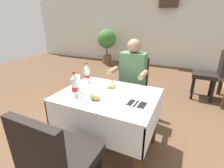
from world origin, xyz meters
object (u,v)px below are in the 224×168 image
Objects in this scene: chair_far_diner_seat at (131,85)px; potted_plant_corner at (107,41)px; plate_far_diner at (112,87)px; beer_glass_left at (78,84)px; main_dining_table at (108,108)px; cola_bottle_secondary at (87,74)px; seated_diner_far at (131,78)px; plate_near_camera at (94,98)px; chair_near_camera_side at (59,159)px; cola_bottle_primary at (75,86)px; background_chair_left at (211,72)px; wall_bottle_rack at (169,0)px; napkin_cutlery_set at (137,104)px.

chair_far_diner_seat is 0.80× the size of potted_plant_corner.
beer_glass_left is at bearing -139.27° from plate_far_diner.
main_dining_table is 0.54m from cola_bottle_secondary.
cola_bottle_secondary is (-0.44, -0.48, 0.14)m from seated_diner_far.
chair_near_camera_side is at bearing -84.30° from plate_near_camera.
main_dining_table is at bearing -62.70° from potted_plant_corner.
background_chair_left is (1.44, 2.32, -0.31)m from cola_bottle_primary.
chair_near_camera_side is (-0.00, -1.60, 0.00)m from chair_far_diner_seat.
beer_glass_left is 0.75× the size of cola_bottle_secondary.
cola_bottle_secondary is at bearing -66.50° from potted_plant_corner.
beer_glass_left is at bearing -75.58° from cola_bottle_secondary.
beer_glass_left is 4.57m from wall_bottle_rack.
chair_far_diner_seat is 0.19m from seated_diner_far.
chair_near_camera_side reaches higher than napkin_cutlery_set.
chair_far_diner_seat is 1.02m from plate_near_camera.
cola_bottle_secondary is at bearing 152.84° from main_dining_table.
potted_plant_corner is (-1.99, 3.06, 0.25)m from chair_far_diner_seat.
cola_bottle_primary is (-0.31, -0.90, 0.15)m from seated_diner_far.
cola_bottle_secondary is 0.22× the size of potted_plant_corner.
plate_near_camera is at bearing -166.35° from napkin_cutlery_set.
plate_far_diner is (-0.02, 0.16, 0.20)m from main_dining_table.
chair_far_diner_seat and chair_near_camera_side have the same top height.
main_dining_table is at bearing 72.68° from plate_near_camera.
chair_far_diner_seat is 0.77× the size of seated_diner_far.
potted_plant_corner reaches higher than plate_near_camera.
plate_far_diner is at bearing 84.03° from plate_near_camera.
background_chair_left is 3.63m from potted_plant_corner.
plate_near_camera is 0.29m from beer_glass_left.
wall_bottle_rack is at bearing 119.43° from background_chair_left.
main_dining_table is at bearing -92.55° from seated_diner_far.
wall_bottle_rack reaches higher than plate_near_camera.
main_dining_table is 4.55m from wall_bottle_rack.
plate_far_diner is at bearing -92.11° from chair_far_diner_seat.
seated_diner_far is 6.43× the size of beer_glass_left.
background_chair_left reaches higher than napkin_cutlery_set.
cola_bottle_secondary is 0.47× the size of wall_bottle_rack.
cola_bottle_secondary reaches higher than main_dining_table.
seated_diner_far is 0.88m from beer_glass_left.
background_chair_left is at bearing 58.47° from plate_far_diner.
wall_bottle_rack is (0.34, 4.08, 1.22)m from cola_bottle_secondary.
chair_far_diner_seat is 4.95× the size of beer_glass_left.
potted_plant_corner is (-2.02, 3.17, 0.09)m from seated_diner_far.
cola_bottle_secondary reaches higher than chair_near_camera_side.
beer_glass_left is at bearing -179.34° from napkin_cutlery_set.
potted_plant_corner is 2.35m from wall_bottle_rack.
wall_bottle_rack is at bearing 90.06° from plate_near_camera.
seated_diner_far is at bearing 112.41° from napkin_cutlery_set.
potted_plant_corner is (-3.16, 1.76, 0.25)m from background_chair_left.
seated_diner_far is (0.03, 1.49, 0.16)m from chair_near_camera_side.
chair_far_diner_seat is 0.67m from plate_far_diner.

